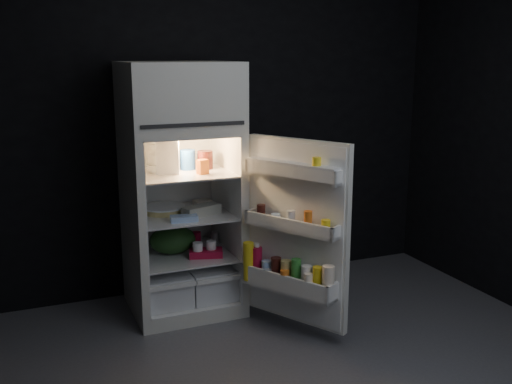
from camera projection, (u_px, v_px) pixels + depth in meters
name	position (u px, v px, depth m)	size (l,w,h in m)	color
wall_back	(197.00, 118.00, 4.58)	(4.00, 0.00, 2.70)	black
refrigerator	(180.00, 180.00, 4.24)	(0.76, 0.71, 1.78)	silver
fridge_door	(294.00, 237.00, 3.87)	(0.52, 0.72, 1.22)	silver
milk_jug	(168.00, 156.00, 4.12)	(0.15, 0.15, 0.24)	white
mayo_jar	(188.00, 160.00, 4.25)	(0.11, 0.11, 0.14)	#1E4EA6
jam_jar	(205.00, 160.00, 4.27)	(0.11, 0.11, 0.13)	black
amber_bottle	(138.00, 156.00, 4.18)	(0.07, 0.07, 0.22)	gold
small_carton	(203.00, 167.00, 4.09)	(0.07, 0.05, 0.10)	#CB5F17
egg_carton	(201.00, 210.00, 4.19)	(0.28, 0.11, 0.07)	gray
pie	(164.00, 210.00, 4.26)	(0.28, 0.28, 0.04)	tan
flat_package	(184.00, 218.00, 4.04)	(0.18, 0.09, 0.04)	#8FB0DE
wrapped_pkg	(202.00, 203.00, 4.43)	(0.12, 0.10, 0.05)	beige
produce_bag	(173.00, 240.00, 4.31)	(0.33, 0.28, 0.20)	#193815
yogurt_tray	(206.00, 253.00, 4.25)	(0.23, 0.13, 0.05)	#A90E2E
small_can_red	(197.00, 238.00, 4.53)	(0.07, 0.07, 0.09)	#A90E2E
small_can_silver	(215.00, 238.00, 4.53)	(0.06, 0.06, 0.09)	silver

